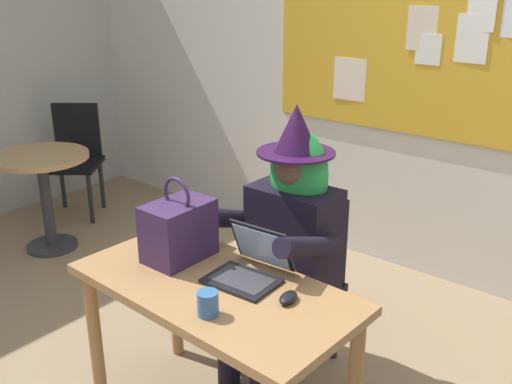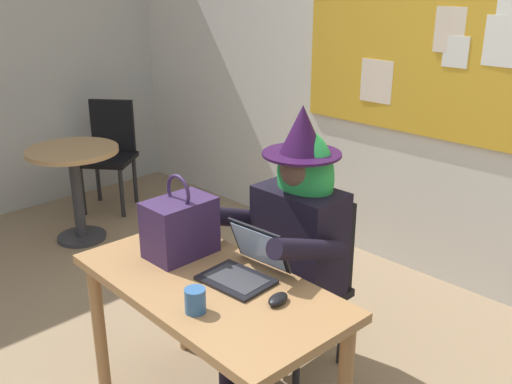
# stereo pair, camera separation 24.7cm
# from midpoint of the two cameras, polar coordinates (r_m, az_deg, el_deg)

# --- Properties ---
(wall_back_bulletin) EXTENTS (6.55, 2.15, 2.77)m
(wall_back_bulletin) POSITION_cam_midpoint_polar(r_m,az_deg,el_deg) (3.70, 22.76, 11.16)
(wall_back_bulletin) COLOR silver
(wall_back_bulletin) RESTS_ON ground
(desk_main) EXTENTS (1.22, 0.65, 0.72)m
(desk_main) POSITION_cam_midpoint_polar(r_m,az_deg,el_deg) (2.45, -1.72, -11.12)
(desk_main) COLOR #A37547
(desk_main) RESTS_ON ground
(chair_at_desk) EXTENTS (0.42, 0.42, 0.89)m
(chair_at_desk) POSITION_cam_midpoint_polar(r_m,az_deg,el_deg) (2.96, 7.38, -7.97)
(chair_at_desk) COLOR black
(chair_at_desk) RESTS_ON ground
(person_costumed) EXTENTS (0.59, 0.65, 1.36)m
(person_costumed) POSITION_cam_midpoint_polar(r_m,az_deg,el_deg) (2.75, 6.04, -3.86)
(person_costumed) COLOR black
(person_costumed) RESTS_ON ground
(laptop) EXTENTS (0.30, 0.31, 0.21)m
(laptop) POSITION_cam_midpoint_polar(r_m,az_deg,el_deg) (2.41, 1.86, -7.39)
(laptop) COLOR black
(laptop) RESTS_ON desk_main
(computer_mouse) EXTENTS (0.08, 0.11, 0.03)m
(computer_mouse) POSITION_cam_midpoint_polar(r_m,az_deg,el_deg) (2.25, 5.36, -10.53)
(computer_mouse) COLOR black
(computer_mouse) RESTS_ON desk_main
(handbag) EXTENTS (0.20, 0.30, 0.38)m
(handbag) POSITION_cam_midpoint_polar(r_m,az_deg,el_deg) (2.57, -4.78, -3.47)
(handbag) COLOR #38234C
(handbag) RESTS_ON desk_main
(coffee_mug) EXTENTS (0.08, 0.08, 0.09)m
(coffee_mug) POSITION_cam_midpoint_polar(r_m,az_deg,el_deg) (2.18, -2.74, -10.70)
(coffee_mug) COLOR #336099
(coffee_mug) RESTS_ON desk_main
(side_table_round) EXTENTS (0.66, 0.66, 0.72)m
(side_table_round) POSITION_cam_midpoint_polar(r_m,az_deg,el_deg) (4.44, -15.90, 1.69)
(side_table_round) COLOR tan
(side_table_round) RESTS_ON ground
(chair_spare_by_window) EXTENTS (0.59, 0.59, 0.91)m
(chair_spare_by_window) POSITION_cam_midpoint_polar(r_m,az_deg,el_deg) (5.07, -12.86, 4.17)
(chair_spare_by_window) COLOR black
(chair_spare_by_window) RESTS_ON ground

